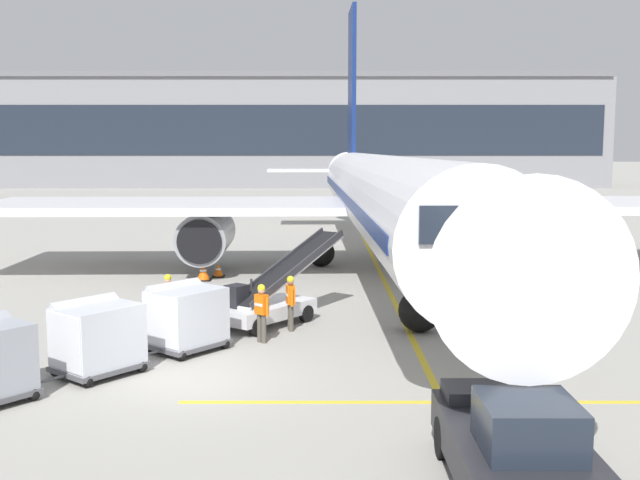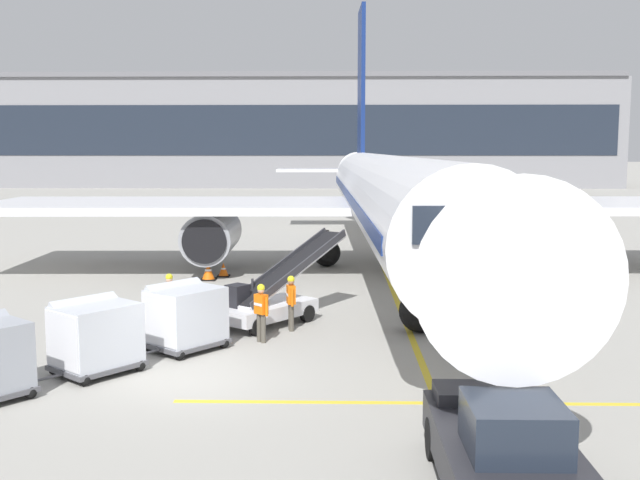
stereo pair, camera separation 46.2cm
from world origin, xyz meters
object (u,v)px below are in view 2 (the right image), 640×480
(ground_crew_marshaller, at_px, (170,297))
(pushback_tug, at_px, (503,447))
(safety_cone_engine_keepout, at_px, (208,272))
(safety_cone_wingtip, at_px, (223,270))
(ground_crew_by_carts, at_px, (261,309))
(belt_loader, at_px, (271,298))
(baggage_cart_second, at_px, (95,334))
(ground_crew_by_loader, at_px, (291,299))
(baggage_cart_lead, at_px, (185,315))
(parked_airplane, at_px, (385,195))

(ground_crew_marshaller, bearing_deg, pushback_tug, -54.92)
(safety_cone_engine_keepout, distance_m, safety_cone_wingtip, 1.04)
(ground_crew_by_carts, xyz_separation_m, ground_crew_marshaller, (-3.10, 1.77, 0.00))
(belt_loader, xyz_separation_m, baggage_cart_second, (-4.01, -5.49, 0.16))
(belt_loader, bearing_deg, baggage_cart_second, -126.18)
(ground_crew_by_loader, distance_m, safety_cone_engine_keepout, 9.91)
(ground_crew_by_loader, distance_m, ground_crew_by_carts, 1.65)
(safety_cone_wingtip, bearing_deg, safety_cone_engine_keepout, -120.68)
(baggage_cart_lead, relative_size, ground_crew_by_loader, 1.50)
(ground_crew_by_loader, relative_size, ground_crew_by_carts, 1.00)
(ground_crew_by_loader, distance_m, ground_crew_marshaller, 3.90)
(baggage_cart_lead, relative_size, ground_crew_marshaller, 1.50)
(ground_crew_by_carts, bearing_deg, ground_crew_by_loader, 61.13)
(safety_cone_wingtip, bearing_deg, ground_crew_marshaller, -91.67)
(safety_cone_engine_keepout, bearing_deg, belt_loader, -66.86)
(safety_cone_engine_keepout, bearing_deg, pushback_tug, -67.60)
(pushback_tug, distance_m, safety_cone_engine_keepout, 21.74)
(ground_crew_by_loader, relative_size, safety_cone_wingtip, 2.79)
(safety_cone_engine_keepout, relative_size, safety_cone_wingtip, 1.22)
(parked_airplane, relative_size, baggage_cart_lead, 17.85)
(baggage_cart_second, bearing_deg, baggage_cart_lead, 50.76)
(ground_crew_marshaller, xyz_separation_m, safety_cone_engine_keepout, (-0.25, 8.66, -0.63))
(ground_crew_marshaller, relative_size, safety_cone_wingtip, 2.79)
(pushback_tug, distance_m, safety_cone_wingtip, 22.38)
(pushback_tug, xyz_separation_m, safety_cone_wingtip, (-7.76, 20.99, -0.52))
(parked_airplane, xyz_separation_m, baggage_cart_lead, (-6.58, -14.26, -2.51))
(ground_crew_by_loader, height_order, safety_cone_engine_keepout, ground_crew_by_loader)
(safety_cone_wingtip, bearing_deg, ground_crew_by_carts, -76.02)
(pushback_tug, distance_m, ground_crew_by_loader, 11.87)
(baggage_cart_second, bearing_deg, parked_airplane, 62.98)
(parked_airplane, relative_size, baggage_cart_second, 17.85)
(baggage_cart_second, height_order, pushback_tug, baggage_cart_second)
(baggage_cart_lead, bearing_deg, ground_crew_by_loader, 38.67)
(ground_crew_marshaller, bearing_deg, safety_cone_wingtip, 88.33)
(belt_loader, height_order, safety_cone_engine_keepout, belt_loader)
(pushback_tug, height_order, ground_crew_by_carts, pushback_tug)
(belt_loader, relative_size, ground_crew_by_carts, 2.87)
(parked_airplane, distance_m, baggage_cart_lead, 15.90)
(baggage_cart_lead, distance_m, ground_crew_marshaller, 2.82)
(ground_crew_by_loader, bearing_deg, baggage_cart_second, -136.00)
(baggage_cart_lead, xyz_separation_m, ground_crew_marshaller, (-1.01, 2.63, -0.00))
(belt_loader, bearing_deg, baggage_cart_lead, -123.90)
(pushback_tug, bearing_deg, ground_crew_by_loader, 110.45)
(pushback_tug, bearing_deg, baggage_cart_lead, 128.53)
(baggage_cart_second, height_order, ground_crew_marshaller, baggage_cart_second)
(baggage_cart_second, height_order, safety_cone_wingtip, baggage_cart_second)
(ground_crew_by_loader, bearing_deg, ground_crew_marshaller, 175.20)
(baggage_cart_lead, bearing_deg, pushback_tug, -51.47)
(baggage_cart_second, height_order, ground_crew_by_loader, baggage_cart_second)
(baggage_cart_second, relative_size, ground_crew_by_loader, 1.50)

